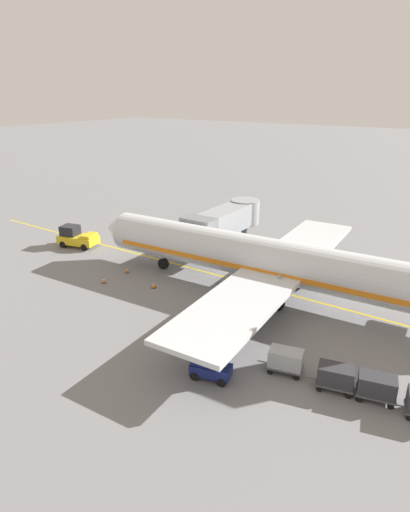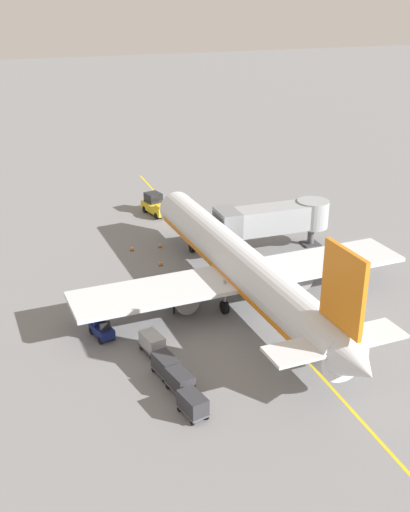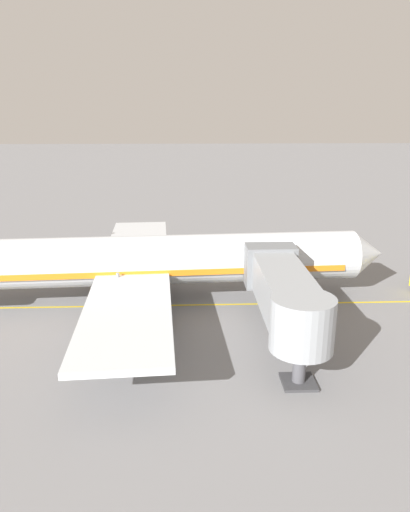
{
  "view_description": "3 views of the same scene",
  "coord_description": "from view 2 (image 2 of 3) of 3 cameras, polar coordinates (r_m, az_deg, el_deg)",
  "views": [
    {
      "loc": [
        -32.29,
        -14.85,
        16.73
      ],
      "look_at": [
        -3.93,
        4.38,
        3.53
      ],
      "focal_mm": 30.0,
      "sensor_mm": 36.0,
      "label": 1
    },
    {
      "loc": [
        -20.17,
        -45.52,
        25.76
      ],
      "look_at": [
        -3.78,
        0.98,
        4.02
      ],
      "focal_mm": 43.69,
      "sensor_mm": 36.0,
      "label": 2
    },
    {
      "loc": [
        32.61,
        2.89,
        13.81
      ],
      "look_at": [
        -2.96,
        4.29,
        2.95
      ],
      "focal_mm": 32.76,
      "sensor_mm": 36.0,
      "label": 3
    }
  ],
  "objects": [
    {
      "name": "ground_plane",
      "position": [
        56.05,
        3.99,
        -3.62
      ],
      "size": [
        400.0,
        400.0,
        0.0
      ],
      "primitive_type": "plane",
      "color": "slate"
    },
    {
      "name": "gate_lead_in_line",
      "position": [
        56.05,
        3.99,
        -3.62
      ],
      "size": [
        0.24,
        80.0,
        0.01
      ],
      "primitive_type": "cube",
      "color": "gold",
      "rests_on": "ground"
    },
    {
      "name": "parked_airliner",
      "position": [
        53.95,
        3.31,
        -0.98
      ],
      "size": [
        30.25,
        37.33,
        10.63
      ],
      "color": "silver",
      "rests_on": "ground"
    },
    {
      "name": "jet_bridge",
      "position": [
        64.39,
        6.25,
        3.38
      ],
      "size": [
        12.25,
        3.5,
        4.98
      ],
      "color": "#93999E",
      "rests_on": "ground"
    },
    {
      "name": "pushback_tractor",
      "position": [
        75.51,
        -4.43,
        4.66
      ],
      "size": [
        3.25,
        4.82,
        2.4
      ],
      "color": "gold",
      "rests_on": "ground"
    },
    {
      "name": "baggage_tug_lead",
      "position": [
        50.1,
        -9.48,
        -6.56
      ],
      "size": [
        1.78,
        2.71,
        1.62
      ],
      "color": "navy",
      "rests_on": "ground"
    },
    {
      "name": "baggage_cart_front",
      "position": [
        47.42,
        -4.86,
        -7.84
      ],
      "size": [
        1.77,
        2.98,
        1.58
      ],
      "color": "#4C4C51",
      "rests_on": "ground"
    },
    {
      "name": "baggage_cart_second_in_train",
      "position": [
        44.87,
        -3.66,
        -9.83
      ],
      "size": [
        1.77,
        2.98,
        1.58
      ],
      "color": "#4C4C51",
      "rests_on": "ground"
    },
    {
      "name": "baggage_cart_third_in_train",
      "position": [
        43.16,
        -2.28,
        -11.31
      ],
      "size": [
        1.77,
        2.98,
        1.58
      ],
      "color": "#4C4C51",
      "rests_on": "ground"
    },
    {
      "name": "baggage_cart_tail_end",
      "position": [
        41.11,
        -1.13,
        -13.33
      ],
      "size": [
        1.77,
        2.98,
        1.58
      ],
      "color": "#4C4C51",
      "rests_on": "ground"
    },
    {
      "name": "ground_crew_wing_walker",
      "position": [
        52.58,
        -2.88,
        -4.38
      ],
      "size": [
        0.51,
        0.63,
        1.69
      ],
      "color": "#232328",
      "rests_on": "ground"
    },
    {
      "name": "safety_cone_nose_left",
      "position": [
        66.0,
        -4.15,
        1.03
      ],
      "size": [
        0.36,
        0.36,
        0.59
      ],
      "color": "black",
      "rests_on": "ground"
    },
    {
      "name": "safety_cone_nose_right",
      "position": [
        61.75,
        -4.1,
        -0.62
      ],
      "size": [
        0.36,
        0.36,
        0.59
      ],
      "color": "black",
      "rests_on": "ground"
    },
    {
      "name": "safety_cone_wing_tip",
      "position": [
        65.45,
        -6.71,
        0.73
      ],
      "size": [
        0.36,
        0.36,
        0.59
      ],
      "color": "black",
      "rests_on": "ground"
    }
  ]
}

